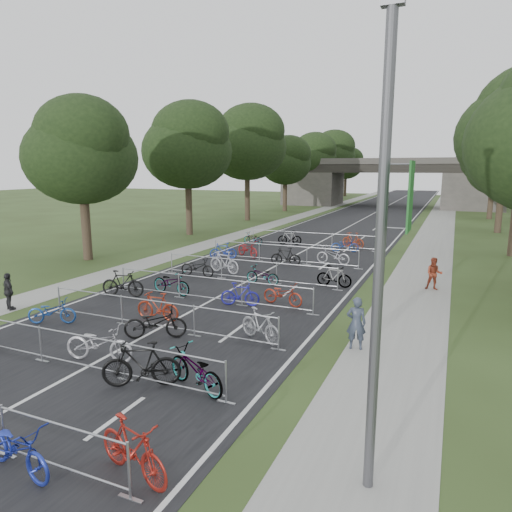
{
  "coord_description": "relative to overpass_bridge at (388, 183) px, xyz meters",
  "views": [
    {
      "loc": [
        9.37,
        -5.5,
        5.64
      ],
      "look_at": [
        -0.03,
        16.05,
        1.1
      ],
      "focal_mm": 32.0,
      "sensor_mm": 36.0,
      "label": 1
    }
  ],
  "objects": [
    {
      "name": "road",
      "position": [
        0.0,
        -15.0,
        -3.53
      ],
      "size": [
        11.0,
        140.0,
        0.01
      ],
      "primitive_type": "cube",
      "color": "black",
      "rests_on": "ground"
    },
    {
      "name": "sidewalk_right",
      "position": [
        8.0,
        -15.0,
        -3.53
      ],
      "size": [
        3.0,
        140.0,
        0.01
      ],
      "primitive_type": "cube",
      "color": "gray",
      "rests_on": "ground"
    },
    {
      "name": "sidewalk_left",
      "position": [
        -7.5,
        -15.0,
        -3.53
      ],
      "size": [
        2.0,
        140.0,
        0.01
      ],
      "primitive_type": "cube",
      "color": "gray",
      "rests_on": "ground"
    },
    {
      "name": "lane_markings",
      "position": [
        0.0,
        -15.0,
        -3.53
      ],
      "size": [
        0.12,
        140.0,
        0.0
      ],
      "primitive_type": "cube",
      "color": "silver",
      "rests_on": "ground"
    },
    {
      "name": "overpass_bridge",
      "position": [
        0.0,
        0.0,
        0.0
      ],
      "size": [
        31.0,
        8.0,
        7.05
      ],
      "color": "#413E3A",
      "rests_on": "ground"
    },
    {
      "name": "lamppost",
      "position": [
        8.33,
        -63.0,
        0.75
      ],
      "size": [
        0.61,
        0.65,
        8.21
      ],
      "color": "#4C4C51",
      "rests_on": "ground"
    },
    {
      "name": "tree_left_0",
      "position": [
        -11.39,
        -49.07,
        2.96
      ],
      "size": [
        6.72,
        6.72,
        10.25
      ],
      "color": "#33261C",
      "rests_on": "ground"
    },
    {
      "name": "tree_left_1",
      "position": [
        -11.39,
        -37.07,
        3.77
      ],
      "size": [
        7.56,
        7.56,
        11.53
      ],
      "color": "#33261C",
      "rests_on": "ground"
    },
    {
      "name": "tree_left_2",
      "position": [
        -11.39,
        -25.07,
        4.58
      ],
      "size": [
        8.4,
        8.4,
        12.81
      ],
      "color": "#33261C",
      "rests_on": "ground"
    },
    {
      "name": "tree_right_2",
      "position": [
        13.11,
        -25.07,
        2.41
      ],
      "size": [
        6.16,
        6.16,
        9.39
      ],
      "color": "#33261C",
      "rests_on": "ground"
    },
    {
      "name": "tree_left_3",
      "position": [
        -11.39,
        -13.07,
        2.96
      ],
      "size": [
        6.72,
        6.72,
        10.25
      ],
      "color": "#33261C",
      "rests_on": "ground"
    },
    {
      "name": "tree_right_3",
      "position": [
        13.11,
        -13.07,
        3.39
      ],
      "size": [
        7.17,
        7.17,
        10.93
      ],
      "color": "#33261C",
      "rests_on": "ground"
    },
    {
      "name": "tree_left_4",
      "position": [
        -11.39,
        -1.07,
        3.77
      ],
      "size": [
        7.56,
        7.56,
        11.53
      ],
      "color": "#33261C",
      "rests_on": "ground"
    },
    {
      "name": "tree_right_4",
      "position": [
        13.11,
        -1.07,
        4.37
      ],
      "size": [
        8.18,
        8.18,
        12.47
      ],
      "color": "#33261C",
      "rests_on": "ground"
    },
    {
      "name": "tree_left_5",
      "position": [
        -11.39,
        10.93,
        4.58
      ],
      "size": [
        8.4,
        8.4,
        12.81
      ],
      "color": "#33261C",
      "rests_on": "ground"
    },
    {
      "name": "tree_right_5",
      "position": [
        13.11,
        10.93,
        2.41
      ],
      "size": [
        6.16,
        6.16,
        9.39
      ],
      "color": "#33261C",
      "rests_on": "ground"
    },
    {
      "name": "tree_left_6",
      "position": [
        -11.39,
        22.93,
        2.96
      ],
      "size": [
        6.72,
        6.72,
        10.25
      ],
      "color": "#33261C",
      "rests_on": "ground"
    },
    {
      "name": "tree_right_6",
      "position": [
        13.11,
        22.93,
        3.39
      ],
      "size": [
        7.17,
        7.17,
        10.93
      ],
      "color": "#33261C",
      "rests_on": "ground"
    },
    {
      "name": "barrier_row_1",
      "position": [
        0.0,
        -61.4,
        -2.99
      ],
      "size": [
        9.7,
        0.08,
        1.1
      ],
      "color": "#96989D",
      "rests_on": "ground"
    },
    {
      "name": "barrier_row_2",
      "position": [
        0.0,
        -57.8,
        -2.99
      ],
      "size": [
        9.7,
        0.08,
        1.1
      ],
      "color": "#96989D",
      "rests_on": "ground"
    },
    {
      "name": "barrier_row_3",
      "position": [
        0.0,
        -54.0,
        -2.99
      ],
      "size": [
        9.7,
        0.08,
        1.1
      ],
      "color": "#96989D",
      "rests_on": "ground"
    },
    {
      "name": "barrier_row_4",
      "position": [
        0.0,
        -50.0,
        -2.99
      ],
      "size": [
        9.7,
        0.08,
        1.1
      ],
      "color": "#96989D",
      "rests_on": "ground"
    },
    {
      "name": "barrier_row_5",
      "position": [
        0.0,
        -45.0,
        -2.99
      ],
      "size": [
        9.7,
        0.08,
        1.1
      ],
      "color": "#96989D",
      "rests_on": "ground"
    },
    {
      "name": "barrier_row_6",
      "position": [
        0.0,
        -39.0,
        -2.99
      ],
      "size": [
        9.7,
        0.08,
        1.1
      ],
      "color": "#96989D",
      "rests_on": "ground"
    },
    {
      "name": "bike_2",
      "position": [
        2.22,
        -65.27,
        -3.02
      ],
      "size": [
        2.04,
        0.97,
        1.03
      ],
      "primitive_type": "imported",
      "rotation": [
        0.0,
        0.0,
        1.42
      ],
      "color": "#1B2A99",
      "rests_on": "ground"
    },
    {
      "name": "bike_3",
      "position": [
        4.3,
        -64.52,
        -2.95
      ],
      "size": [
        2.0,
        1.05,
        1.16
      ],
      "primitive_type": "imported",
      "rotation": [
        0.0,
        0.0,
        1.3
      ],
      "color": "maroon",
      "rests_on": "ground"
    },
    {
      "name": "bike_5",
      "position": [
        0.05,
        -60.71,
        -2.97
      ],
      "size": [
        2.23,
        1.16,
        1.12
      ],
      "primitive_type": "imported",
      "rotation": [
        0.0,
        0.0,
        1.77
      ],
      "color": "#B1AFB7",
      "rests_on": "ground"
    },
    {
      "name": "bike_6",
      "position": [
        2.2,
        -61.52,
        -2.92
      ],
      "size": [
        2.09,
        1.48,
        1.23
      ],
      "primitive_type": "imported",
      "rotation": [
        0.0,
        0.0,
        5.2
      ],
      "color": "black",
      "rests_on": "ground"
    },
    {
      "name": "bike_7",
      "position": [
        3.58,
        -61.12,
        -2.99
      ],
      "size": [
        2.2,
        1.43,
        1.09
      ],
      "primitive_type": "imported",
      "rotation": [
        0.0,
        0.0,
        4.34
      ],
      "color": "#96989D",
      "rests_on": "ground"
    },
    {
      "name": "bike_8",
      "position": [
        -3.91,
        -58.81,
        -3.07
      ],
      "size": [
        1.86,
        1.29,
        0.93
      ],
      "primitive_type": "imported",
      "rotation": [
        0.0,
        0.0,
        2.0
      ],
      "color": "#1B4595",
      "rests_on": "ground"
    },
    {
      "name": "bike_9",
      "position": [
        -0.57,
        -56.94,
        -2.99
      ],
      "size": [
        1.82,
        0.57,
        1.08
      ],
      "primitive_type": "imported",
      "rotation": [
        0.0,
        0.0,
        4.75
      ],
      "color": "maroon",
      "rests_on": "ground"
    },
    {
      "name": "bike_10",
      "position": [
        0.46,
        -58.51,
        -2.99
      ],
      "size": [
        2.17,
        1.64,
        1.09
      ],
      "primitive_type": "imported",
      "rotation": [
        0.0,
        0.0,
        2.08
      ],
      "color": "black",
      "rests_on": "ground"
    },
    {
      "name": "bike_11",
      "position": [
        3.79,
        -57.34,
        -2.98
      ],
      "size": [
        1.88,
        1.24,
        1.1
      ],
      "primitive_type": "imported",
      "rotation": [
        0.0,
        0.0,
        1.14
      ],
      "color": "gray",
      "rests_on": "ground"
    },
    {
      "name": "bike_12",
      "position": [
        -3.92,
        -54.86,
        -2.94
      ],
      "size": [
        2.04,
        1.01,
        1.18
      ],
      "primitive_type": "imported",
      "rotation": [
        0.0,
        0.0,
        1.81
      ],
      "color": "black",
      "rests_on": "ground"
    },
    {
      "name": "bike_13",
      "position": [
        -2.13,
        -53.7,
        -2.99
      ],
      "size": [
        2.14,
        0.97,
        1.08
      ],
      "primitive_type": "imported",
      "rotation": [
        0.0,
        0.0,
        1.44
      ],
      "color": "#96989D",
      "rests_on": "ground"
    },
    {
      "name": "bike_14",
      "position": [
        1.48,
        -54.06,
        -3.04
      ],
      "size": [
        1.71,
        0.86,
        0.99
      ],
      "primitive_type": "imported",
      "rotation": [
        0.0,
        0.0,
        1.82
      ],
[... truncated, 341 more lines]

